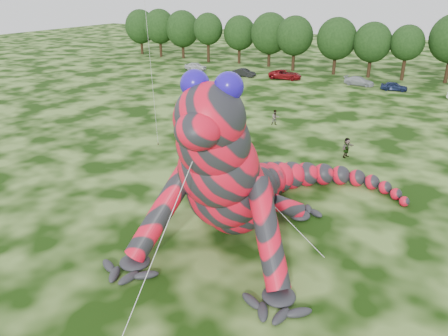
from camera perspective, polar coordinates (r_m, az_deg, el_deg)
ground at (r=26.11m, az=-1.17°, el=-10.50°), size 240.00×240.00×0.00m
inflatable_gecko at (r=26.61m, az=2.65°, el=3.10°), size 21.33×24.14×10.75m
tree_0 at (r=102.46m, az=-10.81°, el=17.07°), size 6.91×6.22×9.51m
tree_1 at (r=97.65m, az=-8.37°, el=17.04°), size 6.74×6.07×9.81m
tree_2 at (r=95.06m, az=-5.43°, el=16.97°), size 7.04×6.34×9.64m
tree_3 at (r=89.66m, az=-2.08°, el=16.64°), size 5.81×5.23×9.44m
tree_4 at (r=88.09m, az=2.02°, el=16.40°), size 6.22×5.60×9.06m
tree_5 at (r=84.97m, az=5.98°, el=16.32°), size 7.16×6.44×9.80m
tree_6 at (r=81.26m, az=9.16°, el=15.76°), size 6.52×5.86×9.49m
tree_7 at (r=79.03m, az=14.42°, el=15.15°), size 6.68×6.01×9.48m
tree_8 at (r=77.86m, az=18.69°, el=14.39°), size 6.14×5.53×8.94m
tree_9 at (r=77.35m, az=22.65°, el=13.70°), size 5.27×4.74×8.68m
car_0 at (r=81.55m, az=-3.72°, el=13.13°), size 4.17×2.03×1.37m
car_1 at (r=75.50m, az=2.65°, el=12.34°), size 3.99×1.53×1.30m
car_2 at (r=73.88m, az=8.00°, el=11.99°), size 5.61×3.06×1.49m
car_3 at (r=71.57m, az=17.23°, el=10.79°), size 4.66×2.21×1.31m
car_4 at (r=69.51m, az=21.34°, el=9.91°), size 3.90×1.92×1.28m
spectator_5 at (r=40.56m, az=15.73°, el=2.59°), size 0.98×1.76×1.81m
spectator_0 at (r=49.21m, az=-0.77°, el=6.99°), size 0.80×0.76×1.85m
spectator_1 at (r=48.65m, az=6.70°, el=6.56°), size 1.05×1.03×1.70m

